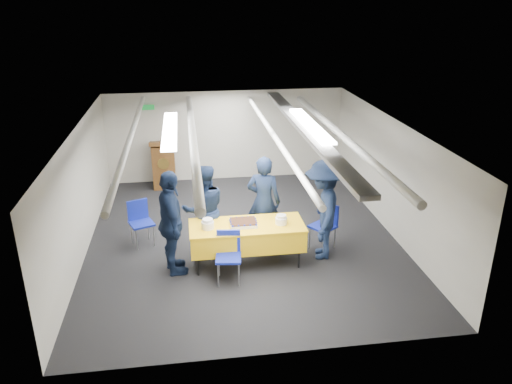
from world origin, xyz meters
TOP-DOWN VIEW (x-y plane):
  - ground at (0.00, 0.00)m, footprint 7.00×7.00m
  - room_shell at (0.09, 0.41)m, footprint 6.00×7.00m
  - serving_table at (-0.04, -1.01)m, footprint 2.02×0.83m
  - sheet_cake at (-0.10, -1.01)m, footprint 0.48×0.37m
  - plate_stack_left at (-0.73, -1.06)m, footprint 0.22×0.22m
  - plate_stack_right at (0.57, -1.06)m, footprint 0.21×0.21m
  - podium at (-1.60, 3.05)m, footprint 0.62×0.53m
  - chair_near at (-0.41, -1.49)m, footprint 0.47×0.47m
  - chair_right at (1.53, -0.59)m, footprint 0.59×0.59m
  - chair_left at (-1.98, 0.07)m, footprint 0.55×0.55m
  - sailor_a at (0.37, -0.30)m, footprint 0.76×0.64m
  - sailor_b at (-0.76, -0.45)m, footprint 0.91×0.75m
  - sailor_c at (-1.34, -1.13)m, footprint 0.66×1.16m
  - sailor_d at (1.36, -0.93)m, footprint 0.96×1.33m

SIDE VIEW (x-z plane):
  - ground at x=0.00m, z-range 0.00..0.00m
  - chair_near at x=-0.41m, z-range 0.10..0.97m
  - chair_right at x=1.53m, z-range 0.10..0.97m
  - chair_left at x=-1.98m, z-range 0.10..0.97m
  - serving_table at x=-0.04m, z-range 0.17..0.94m
  - podium at x=-1.60m, z-range -0.01..1.24m
  - sheet_cake at x=-0.10m, z-range 0.77..0.85m
  - plate_stack_right at x=0.57m, z-range 0.76..0.93m
  - plate_stack_left at x=-0.73m, z-range 0.76..0.94m
  - sailor_b at x=-0.76m, z-range 0.00..1.72m
  - sailor_a at x=0.37m, z-range 0.00..1.79m
  - sailor_d at x=1.36m, z-range 0.00..1.86m
  - sailor_c at x=-1.34m, z-range 0.00..1.87m
  - room_shell at x=0.09m, z-range 0.66..2.96m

